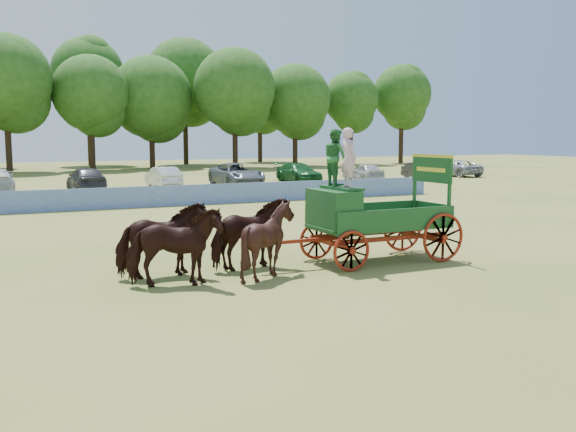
{
  "coord_description": "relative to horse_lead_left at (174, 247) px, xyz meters",
  "views": [
    {
      "loc": [
        -12.62,
        -13.61,
        3.52
      ],
      "look_at": [
        -4.84,
        2.39,
        1.3
      ],
      "focal_mm": 40.0,
      "sensor_mm": 36.0,
      "label": 1
    }
  ],
  "objects": [
    {
      "name": "horse_lead_right",
      "position": [
        0.0,
        1.1,
        0.0
      ],
      "size": [
        2.27,
        1.1,
        1.88
      ],
      "primitive_type": "imported",
      "rotation": [
        0.0,
        0.0,
        1.61
      ],
      "color": "black",
      "rests_on": "ground"
    },
    {
      "name": "parked_cars",
      "position": [
        6.58,
        29.06,
        -0.18
      ],
      "size": [
        53.7,
        7.0,
        1.62
      ],
      "color": "silver",
      "rests_on": "ground"
    },
    {
      "name": "horse_wheel_left",
      "position": [
        2.4,
        0.0,
        0.0
      ],
      "size": [
        1.94,
        1.79,
        1.89
      ],
      "primitive_type": "imported",
      "rotation": [
        0.0,
        0.0,
        1.4
      ],
      "color": "black",
      "rests_on": "ground"
    },
    {
      "name": "ground",
      "position": [
        8.55,
        -0.84,
        -0.94
      ],
      "size": [
        160.0,
        160.0,
        0.0
      ],
      "primitive_type": "plane",
      "color": "olive",
      "rests_on": "ground"
    },
    {
      "name": "farm_dray",
      "position": [
        5.36,
        0.58,
        0.71
      ],
      "size": [
        6.0,
        2.0,
        3.74
      ],
      "color": "maroon",
      "rests_on": "ground"
    },
    {
      "name": "sponsor_banner",
      "position": [
        7.55,
        17.16,
        -0.42
      ],
      "size": [
        26.0,
        0.08,
        1.05
      ],
      "primitive_type": "cube",
      "color": "#1C3D9A",
      "rests_on": "ground"
    },
    {
      "name": "horse_wheel_right",
      "position": [
        2.4,
        1.1,
        0.0
      ],
      "size": [
        2.41,
        1.53,
        1.88
      ],
      "primitive_type": "imported",
      "rotation": [
        0.0,
        0.0,
        1.82
      ],
      "color": "black",
      "rests_on": "ground"
    },
    {
      "name": "horse_lead_left",
      "position": [
        0.0,
        0.0,
        0.0
      ],
      "size": [
        2.41,
        1.52,
        1.88
      ],
      "primitive_type": "imported",
      "rotation": [
        0.0,
        0.0,
        1.33
      ],
      "color": "black",
      "rests_on": "ground"
    },
    {
      "name": "treeline",
      "position": [
        2.85,
        59.03,
        8.05
      ],
      "size": [
        89.82,
        23.22,
        15.57
      ],
      "color": "#382314",
      "rests_on": "ground"
    }
  ]
}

